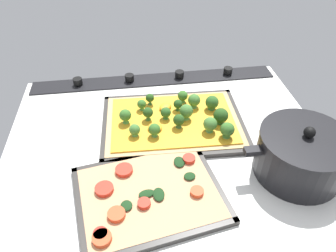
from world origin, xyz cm
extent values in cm
cube|color=silver|center=(0.00, 0.00, -1.50)|extent=(79.59, 69.42, 3.00)
cube|color=black|center=(0.00, -31.21, 0.40)|extent=(76.40, 7.00, 0.80)
cylinder|color=black|center=(-23.88, -31.21, 1.70)|extent=(2.80, 2.80, 1.80)
cylinder|color=black|center=(-7.96, -31.21, 1.70)|extent=(2.80, 2.80, 1.80)
cylinder|color=black|center=(7.96, -31.21, 1.70)|extent=(2.80, 2.80, 1.80)
cylinder|color=black|center=(23.88, -31.21, 1.70)|extent=(2.80, 2.80, 1.80)
cube|color=#33302D|center=(-2.43, -8.47, 0.25)|extent=(37.88, 27.53, 0.50)
cube|color=#33302D|center=(-2.87, -20.98, 0.65)|extent=(37.00, 2.50, 1.30)
cube|color=#33302D|center=(-1.99, 4.05, 0.65)|extent=(37.00, 2.50, 1.30)
cube|color=#33302D|center=(-20.31, -7.84, 0.65)|extent=(2.12, 26.28, 1.30)
cube|color=#33302D|center=(15.45, -9.09, 0.65)|extent=(2.12, 26.28, 1.30)
cube|color=tan|center=(-2.43, -8.47, 1.00)|extent=(35.40, 25.05, 1.00)
cube|color=gold|center=(-2.43, -8.47, 1.70)|extent=(32.55, 22.57, 0.40)
cone|color=#427635|center=(2.86, -15.99, 2.54)|extent=(1.29, 1.29, 1.27)
sphere|color=#264C1C|center=(2.86, -15.99, 4.06)|extent=(2.35, 2.35, 2.35)
cone|color=#5B9F46|center=(-6.26, -15.88, 2.42)|extent=(1.55, 1.55, 1.04)
sphere|color=#386B28|center=(-6.26, -15.88, 4.00)|extent=(2.82, 2.82, 2.82)
cone|color=#68AD54|center=(-10.85, -2.61, 2.42)|extent=(1.89, 1.89, 1.03)
sphere|color=#427533|center=(-10.85, -2.61, 4.22)|extent=(3.44, 3.44, 3.44)
cone|color=#4D8B3F|center=(-13.54, -11.57, 2.36)|extent=(1.97, 1.97, 0.91)
sphere|color=#2D5B23|center=(-13.54, -11.57, 4.15)|extent=(3.58, 3.58, 3.58)
cone|color=#427635|center=(-3.42, -5.29, 2.50)|extent=(1.58, 1.58, 1.20)
sphere|color=#264C1C|center=(-3.42, -5.29, 4.18)|extent=(2.88, 2.88, 2.88)
cone|color=#427635|center=(3.97, -9.25, 2.60)|extent=(1.46, 1.46, 1.39)
sphere|color=#264C1C|center=(3.97, -9.25, 4.29)|extent=(2.66, 2.66, 2.66)
cone|color=#427635|center=(-14.30, -5.44, 2.39)|extent=(2.11, 2.11, 0.97)
sphere|color=#264C1C|center=(-14.30, -5.44, 4.31)|extent=(3.84, 3.84, 3.84)
cone|color=#427635|center=(-4.37, -12.33, 2.45)|extent=(1.34, 1.34, 1.10)
sphere|color=#264C1C|center=(-4.37, -12.33, 3.91)|extent=(2.44, 2.44, 2.44)
cone|color=#5B9F46|center=(5.29, -13.76, 2.40)|extent=(1.34, 1.34, 1.00)
sphere|color=#386B28|center=(5.29, -13.76, 3.81)|extent=(2.43, 2.43, 2.43)
cone|color=#68AD54|center=(-5.89, -8.34, 2.50)|extent=(1.94, 1.94, 1.19)
sphere|color=#427533|center=(-5.89, -8.34, 4.41)|extent=(3.52, 3.52, 3.52)
cone|color=#5B9F46|center=(2.97, -2.73, 2.41)|extent=(1.59, 1.59, 1.02)
sphere|color=#386B28|center=(2.97, -2.73, 4.00)|extent=(2.88, 2.88, 2.88)
cone|color=#5B9F46|center=(-14.47, 0.25, 2.43)|extent=(1.92, 1.92, 1.06)
sphere|color=#386B28|center=(-14.47, 0.25, 4.28)|extent=(3.50, 3.50, 3.50)
cone|color=#4D8B3F|center=(-0.63, -9.16, 2.38)|extent=(1.49, 1.49, 0.97)
sphere|color=#2D5B23|center=(-0.63, -9.16, 3.88)|extent=(2.72, 2.72, 2.72)
cone|color=#68AD54|center=(-8.92, -13.09, 2.43)|extent=(1.85, 1.85, 1.05)
sphere|color=#427533|center=(-8.92, -13.09, 4.21)|extent=(3.37, 3.37, 3.37)
cone|color=#68AD54|center=(7.75, -3.54, 2.33)|extent=(1.50, 1.50, 0.86)
sphere|color=#427533|center=(7.75, -3.54, 3.78)|extent=(2.73, 2.73, 2.73)
cone|color=#5B9F46|center=(9.81, -8.88, 2.54)|extent=(1.68, 1.68, 1.28)
sphere|color=#386B28|center=(9.81, -8.88, 4.33)|extent=(3.05, 3.05, 3.05)
ellipsoid|color=gold|center=(-1.11, -13.49, 2.47)|extent=(4.71, 4.69, 1.34)
ellipsoid|color=gold|center=(2.63, -5.24, 2.44)|extent=(4.67, 4.66, 1.26)
ellipsoid|color=gold|center=(-15.53, -9.19, 2.42)|extent=(4.36, 4.48, 1.20)
cube|color=#33302D|center=(5.89, 14.06, 0.25)|extent=(33.42, 28.41, 0.50)
cube|color=#33302D|center=(7.80, 2.99, 0.65)|extent=(29.59, 6.26, 1.30)
cube|color=#33302D|center=(3.97, 25.14, 0.65)|extent=(29.59, 6.26, 1.30)
cube|color=#33302D|center=(-8.22, 11.63, 0.65)|extent=(5.21, 23.54, 1.30)
cube|color=#33302D|center=(19.99, 16.50, 0.65)|extent=(5.21, 23.54, 1.30)
cube|color=tan|center=(5.89, 14.06, 0.95)|extent=(30.65, 25.64, 0.90)
cylinder|color=#D14723|center=(15.32, 23.58, 1.90)|extent=(3.59, 3.59, 1.00)
cylinder|color=#D14723|center=(-3.86, 15.67, 1.90)|extent=(2.78, 2.78, 1.00)
cylinder|color=#B22319|center=(15.62, 22.66, 1.90)|extent=(2.68, 2.68, 1.00)
cylinder|color=red|center=(15.08, 12.33, 1.90)|extent=(3.89, 3.89, 1.00)
cylinder|color=red|center=(7.17, 17.07, 1.90)|extent=(2.65, 2.65, 1.00)
cylinder|color=red|center=(10.85, 7.63, 1.90)|extent=(3.84, 3.84, 1.00)
cylinder|color=red|center=(-3.96, 6.20, 1.90)|extent=(2.86, 2.86, 1.00)
cylinder|color=#D14723|center=(12.66, 18.86, 1.90)|extent=(3.49, 3.49, 1.00)
ellipsoid|color=#193819|center=(-3.17, 11.21, 1.80)|extent=(2.95, 2.70, 0.60)
ellipsoid|color=#193819|center=(4.01, 15.15, 1.80)|extent=(2.44, 3.53, 0.60)
ellipsoid|color=#193819|center=(6.48, 14.63, 1.80)|extent=(3.68, 2.66, 0.60)
ellipsoid|color=#193819|center=(-1.63, 6.72, 1.80)|extent=(2.56, 3.41, 0.60)
ellipsoid|color=#193819|center=(10.68, 17.01, 1.80)|extent=(2.52, 2.75, 0.60)
cylinder|color=black|center=(-27.57, 11.41, 4.84)|extent=(19.08, 19.08, 9.68)
cylinder|color=black|center=(-27.57, 11.41, 10.08)|extent=(19.46, 19.46, 0.80)
sphere|color=black|center=(-27.57, 11.41, 11.68)|extent=(2.40, 2.40, 2.40)
cube|color=black|center=(-16.23, 11.41, 7.94)|extent=(3.60, 2.00, 1.20)
camera|label=1|loc=(7.70, 55.89, 54.70)|focal=34.18mm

